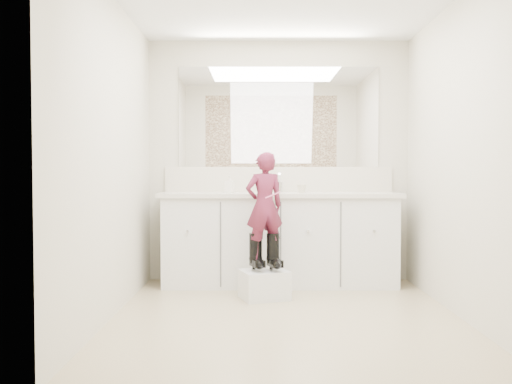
{
  "coord_description": "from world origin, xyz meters",
  "views": [
    {
      "loc": [
        -0.22,
        -4.24,
        1.09
      ],
      "look_at": [
        -0.23,
        0.56,
        0.92
      ],
      "focal_mm": 40.0,
      "sensor_mm": 36.0,
      "label": 1
    }
  ],
  "objects": [
    {
      "name": "backsplash",
      "position": [
        0.0,
        1.49,
        1.02
      ],
      "size": [
        2.28,
        0.03,
        0.25
      ],
      "primitive_type": "cube",
      "color": "beige",
      "rests_on": "countertop"
    },
    {
      "name": "wall_right",
      "position": [
        1.3,
        0.0,
        1.2
      ],
      "size": [
        0.0,
        3.0,
        3.0
      ],
      "primitive_type": "plane",
      "rotation": [
        1.57,
        0.0,
        -1.57
      ],
      "color": "beige",
      "rests_on": "floor"
    },
    {
      "name": "wall_left",
      "position": [
        -1.3,
        0.0,
        1.2
      ],
      "size": [
        0.0,
        3.0,
        3.0
      ],
      "primitive_type": "plane",
      "rotation": [
        1.57,
        0.0,
        1.57
      ],
      "color": "beige",
      "rests_on": "floor"
    },
    {
      "name": "floor",
      "position": [
        0.0,
        0.0,
        0.0
      ],
      "size": [
        3.0,
        3.0,
        0.0
      ],
      "primitive_type": "plane",
      "color": "#9A8264",
      "rests_on": "ground"
    },
    {
      "name": "boot_left",
      "position": [
        -0.23,
        0.63,
        0.4
      ],
      "size": [
        0.18,
        0.24,
        0.32
      ],
      "primitive_type": null,
      "rotation": [
        0.0,
        0.0,
        0.32
      ],
      "color": "black",
      "rests_on": "step_stool"
    },
    {
      "name": "wall_front",
      "position": [
        0.0,
        -1.5,
        1.2
      ],
      "size": [
        2.6,
        0.0,
        2.6
      ],
      "primitive_type": "plane",
      "rotation": [
        -1.57,
        0.0,
        0.0
      ],
      "color": "beige",
      "rests_on": "floor"
    },
    {
      "name": "boot_right",
      "position": [
        -0.08,
        0.63,
        0.4
      ],
      "size": [
        0.18,
        0.24,
        0.32
      ],
      "primitive_type": null,
      "rotation": [
        0.0,
        0.0,
        0.32
      ],
      "color": "black",
      "rests_on": "step_stool"
    },
    {
      "name": "step_stool",
      "position": [
        -0.15,
        0.61,
        0.12
      ],
      "size": [
        0.46,
        0.42,
        0.24
      ],
      "primitive_type": "cube",
      "rotation": [
        0.0,
        0.0,
        0.32
      ],
      "color": "silver",
      "rests_on": "floor"
    },
    {
      "name": "soap_bottle",
      "position": [
        -0.48,
        1.2,
        0.97
      ],
      "size": [
        0.09,
        0.09,
        0.17
      ],
      "primitive_type": "imported",
      "rotation": [
        0.0,
        0.0,
        -0.26
      ],
      "color": "silver",
      "rests_on": "countertop"
    },
    {
      "name": "mirror",
      "position": [
        0.0,
        1.49,
        1.64
      ],
      "size": [
        2.0,
        0.02,
        1.0
      ],
      "primitive_type": "cube",
      "color": "white",
      "rests_on": "wall_back"
    },
    {
      "name": "wall_back",
      "position": [
        0.0,
        1.5,
        1.2
      ],
      "size": [
        2.6,
        0.0,
        2.6
      ],
      "primitive_type": "plane",
      "rotation": [
        1.57,
        0.0,
        0.0
      ],
      "color": "beige",
      "rests_on": "floor"
    },
    {
      "name": "faucet",
      "position": [
        0.0,
        1.38,
        0.94
      ],
      "size": [
        0.08,
        0.08,
        0.1
      ],
      "primitive_type": "cylinder",
      "color": "silver",
      "rests_on": "countertop"
    },
    {
      "name": "cup",
      "position": [
        0.21,
        1.15,
        0.93
      ],
      "size": [
        0.1,
        0.1,
        0.08
      ],
      "primitive_type": "imported",
      "rotation": [
        0.0,
        0.0,
        -0.17
      ],
      "color": "beige",
      "rests_on": "countertop"
    },
    {
      "name": "vanity_cabinet",
      "position": [
        0.0,
        1.23,
        0.42
      ],
      "size": [
        2.2,
        0.55,
        0.85
      ],
      "primitive_type": "cube",
      "color": "silver",
      "rests_on": "floor"
    },
    {
      "name": "countertop",
      "position": [
        0.0,
        1.21,
        0.87
      ],
      "size": [
        2.28,
        0.58,
        0.04
      ],
      "primitive_type": "cube",
      "color": "beige",
      "rests_on": "vanity_cabinet"
    },
    {
      "name": "dot_panel",
      "position": [
        0.0,
        -1.49,
        1.65
      ],
      "size": [
        2.0,
        0.01,
        1.2
      ],
      "primitive_type": "cube",
      "color": "#472819",
      "rests_on": "wall_front"
    },
    {
      "name": "toothbrush",
      "position": [
        -0.08,
        0.55,
        0.89
      ],
      "size": [
        0.13,
        0.05,
        0.06
      ],
      "primitive_type": "cylinder",
      "rotation": [
        0.0,
        1.22,
        0.32
      ],
      "color": "#E55988",
      "rests_on": "toddler"
    },
    {
      "name": "toddler",
      "position": [
        -0.15,
        0.63,
        0.8
      ],
      "size": [
        0.39,
        0.31,
        0.91
      ],
      "primitive_type": "imported",
      "rotation": [
        0.0,
        0.0,
        3.46
      ],
      "color": "#972E56",
      "rests_on": "step_stool"
    }
  ]
}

